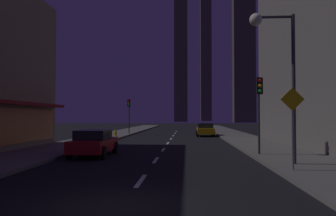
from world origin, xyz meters
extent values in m
cube|color=black|center=(0.00, 32.00, -0.05)|extent=(78.00, 136.00, 0.10)
cube|color=#605E59|center=(7.00, 32.00, 0.07)|extent=(4.00, 76.00, 0.15)
cube|color=#605E59|center=(-7.00, 32.00, 0.07)|extent=(4.00, 76.00, 0.15)
cube|color=silver|center=(0.00, 3.20, 0.01)|extent=(0.16, 2.20, 0.01)
cube|color=silver|center=(0.00, 8.40, 0.01)|extent=(0.16, 2.20, 0.01)
cube|color=silver|center=(0.00, 13.60, 0.01)|extent=(0.16, 2.20, 0.01)
cube|color=silver|center=(0.00, 18.80, 0.01)|extent=(0.16, 2.20, 0.01)
cube|color=silver|center=(0.00, 24.00, 0.01)|extent=(0.16, 2.20, 0.01)
cube|color=silver|center=(0.00, 29.20, 0.01)|extent=(0.16, 2.20, 0.01)
cube|color=silver|center=(0.00, 34.40, 0.01)|extent=(0.16, 2.20, 0.01)
cube|color=silver|center=(0.00, 39.60, 0.01)|extent=(0.16, 2.20, 0.01)
cube|color=#54503F|center=(-1.05, 133.25, 37.50)|extent=(5.75, 5.69, 75.00)
cube|color=#5C5745|center=(11.37, 158.71, 32.77)|extent=(5.52, 5.87, 65.54)
cube|color=#524E3E|center=(23.01, 114.52, 24.40)|extent=(8.05, 5.02, 48.81)
cube|color=#B21919|center=(-3.60, 9.99, 0.61)|extent=(1.80, 4.20, 0.65)
cube|color=black|center=(-3.60, 9.79, 1.17)|extent=(1.64, 2.00, 0.55)
cylinder|color=black|center=(-4.48, 11.39, 0.34)|extent=(0.22, 0.68, 0.68)
cylinder|color=black|center=(-2.72, 11.39, 0.34)|extent=(0.22, 0.68, 0.68)
cylinder|color=black|center=(-4.48, 8.59, 0.34)|extent=(0.22, 0.68, 0.68)
cylinder|color=black|center=(-2.72, 8.59, 0.34)|extent=(0.22, 0.68, 0.68)
sphere|color=white|center=(-4.15, 12.04, 0.67)|extent=(0.18, 0.18, 0.18)
sphere|color=white|center=(-3.05, 12.04, 0.67)|extent=(0.18, 0.18, 0.18)
cube|color=gold|center=(3.60, 28.50, 0.61)|extent=(1.80, 4.20, 0.65)
cube|color=black|center=(3.60, 28.30, 1.17)|extent=(1.64, 2.00, 0.55)
cylinder|color=black|center=(2.72, 29.90, 0.34)|extent=(0.22, 0.68, 0.68)
cylinder|color=black|center=(4.48, 29.90, 0.34)|extent=(0.22, 0.68, 0.68)
cylinder|color=black|center=(2.72, 27.10, 0.34)|extent=(0.22, 0.68, 0.68)
cylinder|color=black|center=(4.48, 27.10, 0.34)|extent=(0.22, 0.68, 0.68)
sphere|color=white|center=(3.05, 30.55, 0.67)|extent=(0.18, 0.18, 0.18)
sphere|color=white|center=(4.15, 30.55, 0.67)|extent=(0.18, 0.18, 0.18)
cylinder|color=gold|center=(-5.90, 25.59, 0.43)|extent=(0.22, 0.22, 0.55)
sphere|color=gold|center=(-5.90, 25.59, 0.70)|extent=(0.21, 0.21, 0.21)
cylinder|color=gold|center=(-5.90, 25.59, 0.18)|extent=(0.30, 0.30, 0.06)
cylinder|color=gold|center=(-6.06, 25.59, 0.45)|extent=(0.10, 0.10, 0.10)
cylinder|color=gold|center=(-5.74, 25.59, 0.45)|extent=(0.10, 0.10, 0.10)
cylinder|color=#2D2D2D|center=(5.50, 10.12, 2.25)|extent=(0.12, 0.12, 4.20)
cube|color=black|center=(5.50, 9.92, 3.85)|extent=(0.32, 0.24, 0.90)
sphere|color=red|center=(5.50, 9.79, 4.13)|extent=(0.18, 0.18, 0.18)
sphere|color=#F2B20C|center=(5.50, 9.79, 3.85)|extent=(0.18, 0.18, 0.18)
sphere|color=#19D833|center=(5.50, 9.79, 3.57)|extent=(0.18, 0.18, 0.18)
cylinder|color=#2D2D2D|center=(-5.50, 31.32, 2.25)|extent=(0.12, 0.12, 4.20)
cube|color=black|center=(-5.50, 31.12, 3.85)|extent=(0.32, 0.24, 0.90)
sphere|color=red|center=(-5.50, 30.99, 4.13)|extent=(0.18, 0.18, 0.18)
sphere|color=#F2B20C|center=(-5.50, 30.99, 3.85)|extent=(0.18, 0.18, 0.18)
sphere|color=#19D833|center=(-5.50, 30.99, 3.57)|extent=(0.18, 0.18, 0.18)
cylinder|color=#38383D|center=(6.20, 6.49, 3.40)|extent=(0.16, 0.16, 6.50)
cylinder|color=#38383D|center=(5.40, 6.49, 6.55)|extent=(1.60, 0.12, 0.12)
sphere|color=#FCF7CC|center=(4.60, 6.49, 6.45)|extent=(0.56, 0.56, 0.56)
cylinder|color=slate|center=(5.60, 4.84, 1.35)|extent=(0.08, 0.08, 2.40)
cube|color=yellow|center=(5.60, 4.81, 2.85)|extent=(0.91, 0.03, 0.91)
camera|label=1|loc=(1.57, -7.76, 2.18)|focal=34.51mm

